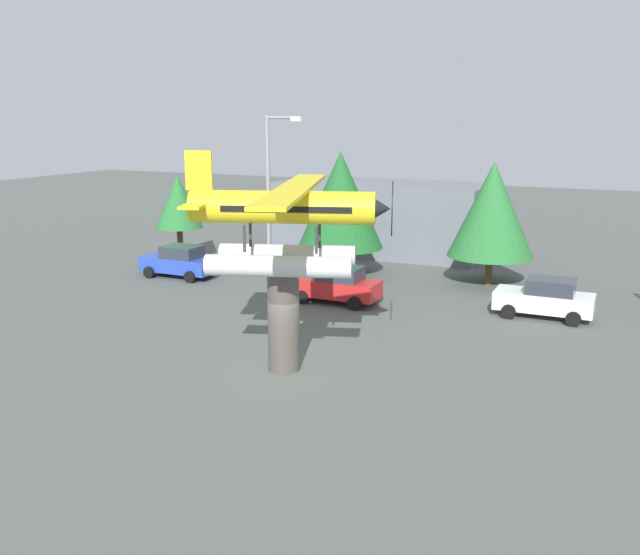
% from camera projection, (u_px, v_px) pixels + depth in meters
% --- Properties ---
extents(ground_plane, '(140.00, 140.00, 0.00)m').
position_uv_depth(ground_plane, '(284.00, 369.00, 24.22)').
color(ground_plane, '#515651').
extents(display_pedestal, '(1.10, 1.10, 3.58)m').
position_uv_depth(display_pedestal, '(284.00, 321.00, 23.81)').
color(display_pedestal, '#4C4742').
rests_on(display_pedestal, ground).
extents(floatplane_monument, '(7.20, 10.20, 4.00)m').
position_uv_depth(floatplane_monument, '(286.00, 222.00, 23.00)').
color(floatplane_monument, silver).
rests_on(floatplane_monument, display_pedestal).
extents(car_near_blue, '(4.20, 2.02, 1.76)m').
position_uv_depth(car_near_blue, '(180.00, 261.00, 37.92)').
color(car_near_blue, '#2847B7').
rests_on(car_near_blue, ground).
extents(car_mid_red, '(4.20, 2.02, 1.76)m').
position_uv_depth(car_mid_red, '(337.00, 285.00, 32.72)').
color(car_mid_red, red).
rests_on(car_mid_red, ground).
extents(car_far_white, '(4.20, 2.02, 1.76)m').
position_uv_depth(car_far_white, '(545.00, 298.00, 30.28)').
color(car_far_white, white).
rests_on(car_far_white, ground).
extents(streetlight_primary, '(1.84, 0.28, 8.72)m').
position_uv_depth(streetlight_primary, '(272.00, 199.00, 31.49)').
color(streetlight_primary, gray).
rests_on(streetlight_primary, ground).
extents(storefront_building, '(13.18, 6.12, 4.53)m').
position_uv_depth(storefront_building, '(382.00, 217.00, 44.90)').
color(storefront_building, slate).
rests_on(storefront_building, ground).
extents(tree_west, '(2.87, 2.87, 5.26)m').
position_uv_depth(tree_west, '(178.00, 202.00, 41.57)').
color(tree_west, brown).
rests_on(tree_west, ground).
extents(tree_east, '(4.74, 4.74, 6.85)m').
position_uv_depth(tree_east, '(340.00, 200.00, 37.67)').
color(tree_east, brown).
rests_on(tree_east, ground).
extents(tree_center_back, '(4.44, 4.44, 6.46)m').
position_uv_depth(tree_center_back, '(492.00, 209.00, 35.54)').
color(tree_center_back, brown).
rests_on(tree_center_back, ground).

